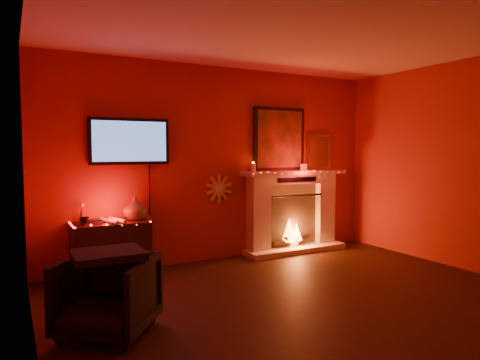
# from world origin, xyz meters

# --- Properties ---
(room) EXTENTS (5.00, 5.00, 5.00)m
(room) POSITION_xyz_m (0.00, 0.00, 1.35)
(room) COLOR black
(room) RESTS_ON ground
(floor) EXTENTS (5.00, 5.00, 0.00)m
(floor) POSITION_xyz_m (0.00, 0.00, 0.00)
(floor) COLOR black
(floor) RESTS_ON ground
(fireplace) EXTENTS (1.72, 0.40, 2.18)m
(fireplace) POSITION_xyz_m (1.14, 2.39, 0.72)
(fireplace) COLOR beige
(fireplace) RESTS_ON floor
(tv) EXTENTS (1.00, 0.07, 1.24)m
(tv) POSITION_xyz_m (-1.30, 2.45, 1.65)
(tv) COLOR black
(tv) RESTS_ON room
(sunburst_clock) EXTENTS (0.40, 0.03, 0.40)m
(sunburst_clock) POSITION_xyz_m (-0.05, 2.48, 1.00)
(sunburst_clock) COLOR gold
(sunburst_clock) RESTS_ON room
(console_table) EXTENTS (0.89, 0.54, 0.97)m
(console_table) POSITION_xyz_m (-1.58, 2.26, 0.39)
(console_table) COLOR black
(console_table) RESTS_ON floor
(armchair) EXTENTS (1.00, 1.00, 0.66)m
(armchair) POSITION_xyz_m (-1.95, 0.66, 0.33)
(armchair) COLOR black
(armchair) RESTS_ON floor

